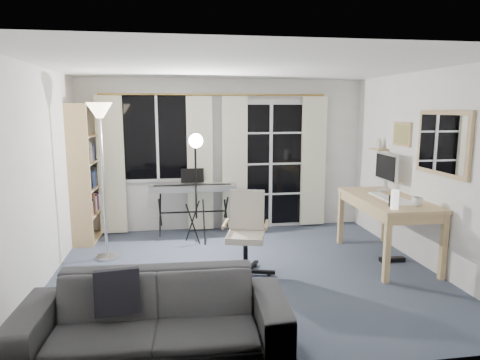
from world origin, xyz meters
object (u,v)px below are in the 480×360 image
Objects in this scene: office_chair at (247,225)px; monitor at (386,168)px; bookshelf at (84,176)px; desk at (387,205)px; studio_light at (196,153)px; mug at (417,200)px; keyboard_piano at (193,189)px; torchiere_lamp at (101,134)px; sofa at (154,304)px.

office_chair is 2.20m from monitor.
desk is (4.01, -1.53, -0.24)m from bookshelf.
studio_light is at bearing 130.48° from office_chair.
mug is (2.48, -1.51, -0.43)m from studio_light.
mug is at bearing -38.15° from keyboard_piano.
torchiere_lamp is at bearing -141.38° from keyboard_piano.
torchiere_lamp is 15.00× the size of mug.
bookshelf is 1.62m from keyboard_piano.
office_chair is at bearing -22.77° from torchiere_lamp.
torchiere_lamp reaches higher than bookshelf.
desk is 2.62× the size of monitor.
bookshelf reaches higher than mug.
studio_light is 1.06× the size of desk.
sofa is at bearing -106.92° from office_chair.
desk is at bearing 19.63° from office_chair.
studio_light is 12.25× the size of mug.
monitor is (2.05, 0.58, 0.55)m from office_chair.
torchiere_lamp is at bearing 179.41° from monitor.
desk is (2.38, -1.01, -0.60)m from studio_light.
mug is 0.06× the size of sofa.
office_chair reaches higher than desk.
monitor is 0.28× the size of sofa.
bookshelf is at bearing 114.44° from torchiere_lamp.
monitor is (4.20, -1.08, 0.18)m from bookshelf.
office_chair is at bearing 169.35° from mug.
torchiere_lamp is at bearing -163.01° from studio_light.
bookshelf is 3.50m from sofa.
studio_light is 2.93m from sofa.
studio_light reaches higher than office_chair.
keyboard_piano is 0.78m from studio_light.
sofa is at bearing -142.96° from monitor.
bookshelf is 1.00× the size of torchiere_lamp.
office_chair is 0.63× the size of desk.
keyboard_piano is at bearing 38.02° from torchiere_lamp.
bookshelf reaches higher than office_chair.
monitor is (2.58, -0.56, -0.19)m from studio_light.
keyboard_piano is at bearing 124.18° from office_chair.
studio_light is 2.65m from desk.
sofa is at bearing -157.44° from mug.
keyboard_piano is at bearing 141.25° from mug.
bookshelf is 1.30× the size of desk.
mug is at bearing -33.23° from studio_light.
office_chair is at bearing -174.32° from desk.
monitor reaches higher than desk.
bookshelf is 2.75m from office_chair.
bookshelf is 1.52× the size of keyboard_piano.
monitor is at bearing 31.42° from office_chair.
monitor is at bearing 38.09° from sofa.
torchiere_lamp reaches higher than keyboard_piano.
bookshelf is 1.22× the size of studio_light.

